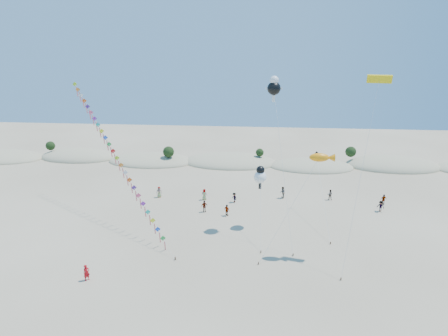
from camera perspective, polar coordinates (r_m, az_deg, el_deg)
ground at (r=35.37m, az=-5.00°, el=-21.82°), size 160.00×160.00×0.00m
dune_ridge at (r=75.29m, az=1.65°, el=0.86°), size 145.30×11.49×5.57m
kite_train at (r=51.57m, az=-16.48°, el=2.30°), size 19.44×19.69×17.99m
fish_kite at (r=41.03m, az=14.69°, el=1.51°), size 7.77×3.83×11.80m
cartoon_kite_low at (r=47.65m, az=5.55°, el=-1.17°), size 1.59×7.92×8.20m
cartoon_kite_high at (r=45.96m, az=7.64°, el=12.13°), size 3.62×9.00×19.23m
parafoil_kite at (r=42.20m, az=22.53°, el=12.01°), size 4.70×7.53×19.83m
dark_kite at (r=52.74m, az=14.33°, el=-0.84°), size 1.20×11.58×8.35m
flyer_foreground at (r=41.54m, az=-20.21°, el=-14.74°), size 0.73×0.75×1.74m
beachgoers at (r=56.39m, az=6.78°, el=-4.65°), size 34.95×7.93×1.83m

